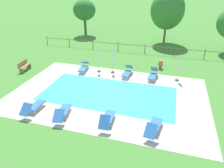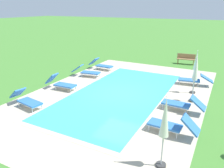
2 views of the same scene
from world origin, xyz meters
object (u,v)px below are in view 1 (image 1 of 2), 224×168
Objects in this scene: sun_lounger_north_far at (33,106)px; sun_lounger_south_mid at (154,126)px; sun_lounger_south_far at (153,74)px; wooden_bench_lawn_side at (24,65)px; sun_lounger_north_end at (107,118)px; patio_umbrella_closed_row_centre at (179,63)px; sun_lounger_north_near_steps at (84,67)px; sun_lounger_north_mid at (63,112)px; patio_umbrella_closed_row_west at (113,56)px; patio_umbrella_closed_row_mid_west at (98,54)px; sun_lounger_south_near_corner at (127,72)px; tree_centre at (84,10)px; terracotta_urn_near_fence at (161,64)px; tree_far_west at (167,10)px.

sun_lounger_north_far is 0.97× the size of sun_lounger_south_mid.
sun_lounger_south_far is 11.80m from wooden_bench_lawn_side.
patio_umbrella_closed_row_centre is at bearing 61.66° from sun_lounger_north_end.
sun_lounger_north_mid is (1.63, -7.00, 0.01)m from sun_lounger_north_near_steps.
patio_umbrella_closed_row_mid_west is (-1.27, -0.16, 0.12)m from patio_umbrella_closed_row_west.
sun_lounger_south_near_corner is 2.23m from sun_lounger_south_far.
sun_lounger_south_mid is 0.41× the size of tree_centre.
sun_lounger_north_near_steps is 1.04× the size of sun_lounger_south_mid.
sun_lounger_south_near_corner is 3.64m from terracotta_urn_near_fence.
sun_lounger_north_mid reaches higher than terracotta_urn_near_fence.
patio_umbrella_closed_row_west is at bearing 12.54° from wooden_bench_lawn_side.
tree_centre is at bearing 122.34° from sun_lounger_south_mid.
sun_lounger_north_near_steps is at bearing -159.53° from terracotta_urn_near_fence.
tree_centre is (-11.51, 12.55, 3.16)m from sun_lounger_south_far.
tree_far_west is at bearing 89.18° from sun_lounger_south_far.
tree_far_west is (-0.68, 18.45, 3.75)m from sun_lounger_south_mid.
patio_umbrella_closed_row_west is (-1.40, 0.25, 1.22)m from sun_lounger_south_near_corner.
patio_umbrella_closed_row_west is at bearing 103.81° from sun_lounger_north_end.
patio_umbrella_closed_row_west is 1.55× the size of wooden_bench_lawn_side.
sun_lounger_south_far reaches higher than sun_lounger_north_far.
sun_lounger_south_mid is 8.53m from patio_umbrella_closed_row_west.
sun_lounger_south_near_corner is (4.57, 7.10, -0.00)m from sun_lounger_north_far.
sun_lounger_north_mid is 0.84× the size of patio_umbrella_closed_row_mid_west.
sun_lounger_north_far is 20.50m from tree_centre.
patio_umbrella_closed_row_centre reaches higher than sun_lounger_north_near_steps.
tree_far_west reaches higher than patio_umbrella_closed_row_west.
sun_lounger_north_near_steps is 9.93m from sun_lounger_south_mid.
patio_umbrella_closed_row_west is at bearing 6.80° from sun_lounger_north_near_steps.
sun_lounger_north_end is at bearing -86.93° from sun_lounger_south_near_corner.
patio_umbrella_closed_row_west is at bearing -108.59° from tree_far_west.
sun_lounger_south_near_corner is at bearing 93.07° from sun_lounger_north_end.
tree_far_west reaches higher than sun_lounger_north_end.
sun_lounger_south_near_corner reaches higher than sun_lounger_north_near_steps.
sun_lounger_north_mid is 0.87× the size of patio_umbrella_closed_row_west.
patio_umbrella_closed_row_mid_west is at bearing 129.43° from sun_lounger_south_mid.
patio_umbrella_closed_row_mid_west reaches higher than sun_lounger_north_mid.
tree_centre is at bearing 137.51° from patio_umbrella_closed_row_centre.
sun_lounger_south_far is at bearing -100.47° from terracotta_urn_near_fence.
patio_umbrella_closed_row_west reaches higher than sun_lounger_south_near_corner.
sun_lounger_north_near_steps is 2.72× the size of terracotta_urn_near_fence.
patio_umbrella_closed_row_mid_west is (-2.67, 0.09, 1.34)m from sun_lounger_south_near_corner.
sun_lounger_south_near_corner is 1.02× the size of sun_lounger_south_far.
sun_lounger_north_mid is 7.29m from patio_umbrella_closed_row_mid_west.
patio_umbrella_closed_row_west is (2.72, 0.32, 1.24)m from sun_lounger_north_near_steps.
patio_umbrella_closed_row_centre is at bearing -42.49° from tree_centre.
sun_lounger_south_far is 0.80× the size of patio_umbrella_closed_row_mid_west.
sun_lounger_south_near_corner is 15.97m from tree_centre.
terracotta_urn_near_fence is 9.81m from tree_far_west.
sun_lounger_south_mid is at bearing 1.40° from sun_lounger_north_far.
patio_umbrella_closed_row_centre is at bearing -0.35° from patio_umbrella_closed_row_west.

